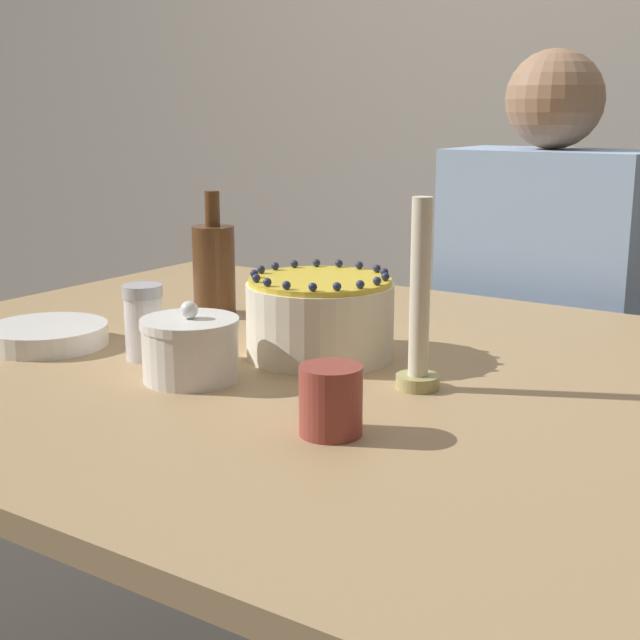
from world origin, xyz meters
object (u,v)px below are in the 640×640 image
Objects in this scene: sugar_bowl at (191,349)px; person_man_blue_shirt at (538,385)px; cake at (320,317)px; bottle at (214,268)px; candle at (419,314)px; sugar_shaker at (144,322)px.

person_man_blue_shirt is at bearing 80.47° from sugar_bowl.
cake is 0.99× the size of bottle.
candle is at bearing 26.44° from sugar_bowl.
sugar_bowl is at bearing 80.47° from person_man_blue_shirt.
cake is 0.87× the size of candle.
candle reaches higher than sugar_bowl.
bottle is (-0.10, 0.28, 0.03)m from sugar_shaker.
person_man_blue_shirt is at bearing 72.56° from sugar_shaker.
candle is (0.40, 0.10, 0.04)m from sugar_shaker.
sugar_bowl is 0.13m from sugar_shaker.
person_man_blue_shirt reaches higher than candle.
person_man_blue_shirt reaches higher than bottle.
candle is at bearing 98.38° from person_man_blue_shirt.
sugar_shaker is 0.09× the size of person_man_blue_shirt.
bottle reaches higher than sugar_bowl.
candle is (0.19, -0.06, 0.04)m from cake.
person_man_blue_shirt is at bearing 84.06° from cake.
cake is 0.79m from person_man_blue_shirt.
sugar_shaker is (-0.20, -0.16, -0.00)m from cake.
cake is 0.33m from bottle.
sugar_shaker is at bearing -142.47° from cake.
bottle is at bearing 158.12° from cake.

